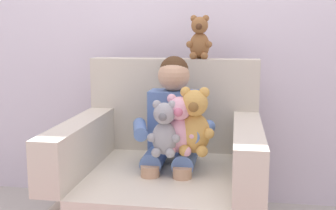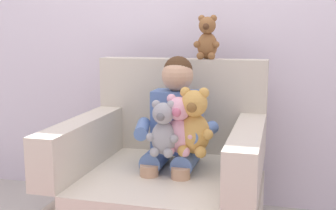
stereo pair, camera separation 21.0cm
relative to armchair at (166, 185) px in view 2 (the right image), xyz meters
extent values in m
cube|color=silver|center=(0.00, 0.66, 0.99)|extent=(6.00, 0.10, 2.60)
cube|color=beige|center=(0.00, -0.12, 0.04)|extent=(0.72, 0.82, 0.12)
cube|color=beige|center=(0.00, 0.37, 0.38)|extent=(1.00, 0.14, 0.55)
cube|color=beige|center=(-0.43, -0.12, 0.23)|extent=(0.14, 0.82, 0.25)
cube|color=beige|center=(0.43, -0.12, 0.23)|extent=(0.14, 0.82, 0.25)
cube|color=#597AB7|center=(0.04, 0.10, 0.33)|extent=(0.26, 0.16, 0.34)
sphere|color=tan|center=(0.04, 0.10, 0.58)|extent=(0.17, 0.17, 0.17)
sphere|color=#472D19|center=(0.04, 0.11, 0.60)|extent=(0.16, 0.16, 0.16)
cylinder|color=#597AB7|center=(-0.04, -0.03, 0.16)|extent=(0.11, 0.26, 0.11)
cylinder|color=tan|center=(-0.04, -0.16, 0.01)|extent=(0.09, 0.09, 0.30)
cylinder|color=#597AB7|center=(0.12, -0.03, 0.16)|extent=(0.11, 0.26, 0.11)
cylinder|color=tan|center=(0.12, -0.16, 0.01)|extent=(0.09, 0.09, 0.30)
cylinder|color=#597AB7|center=(-0.12, -0.02, 0.31)|extent=(0.13, 0.27, 0.07)
cylinder|color=#597AB7|center=(0.20, -0.02, 0.31)|extent=(0.13, 0.27, 0.07)
ellipsoid|color=#9E9EA3|center=(0.03, -0.14, 0.29)|extent=(0.13, 0.11, 0.16)
sphere|color=#9E9EA3|center=(0.03, -0.15, 0.42)|extent=(0.11, 0.11, 0.11)
sphere|color=slate|center=(0.03, -0.20, 0.41)|extent=(0.04, 0.04, 0.04)
sphere|color=#9E9EA3|center=(-0.01, -0.14, 0.46)|extent=(0.04, 0.04, 0.04)
sphere|color=#9E9EA3|center=(-0.03, -0.17, 0.30)|extent=(0.04, 0.04, 0.04)
sphere|color=#9E9EA3|center=(-0.01, -0.19, 0.23)|extent=(0.05, 0.05, 0.05)
sphere|color=#9E9EA3|center=(0.06, -0.14, 0.46)|extent=(0.04, 0.04, 0.04)
sphere|color=#9E9EA3|center=(0.09, -0.17, 0.30)|extent=(0.04, 0.04, 0.04)
sphere|color=#9E9EA3|center=(0.06, -0.19, 0.23)|extent=(0.05, 0.05, 0.05)
ellipsoid|color=#EAA8BC|center=(0.10, -0.10, 0.30)|extent=(0.14, 0.12, 0.18)
sphere|color=#EAA8BC|center=(0.10, -0.11, 0.44)|extent=(0.12, 0.12, 0.12)
sphere|color=#CC6684|center=(0.10, -0.16, 0.43)|extent=(0.04, 0.04, 0.04)
sphere|color=#EAA8BC|center=(0.05, -0.10, 0.48)|extent=(0.05, 0.05, 0.05)
sphere|color=#EAA8BC|center=(0.03, -0.13, 0.31)|extent=(0.05, 0.05, 0.05)
sphere|color=#EAA8BC|center=(0.06, -0.15, 0.23)|extent=(0.05, 0.05, 0.05)
sphere|color=#EAA8BC|center=(0.14, -0.10, 0.48)|extent=(0.05, 0.05, 0.05)
sphere|color=#EAA8BC|center=(0.16, -0.13, 0.31)|extent=(0.05, 0.05, 0.05)
sphere|color=#EAA8BC|center=(0.13, -0.15, 0.23)|extent=(0.05, 0.05, 0.05)
ellipsoid|color=gold|center=(0.17, -0.09, 0.31)|extent=(0.15, 0.13, 0.20)
sphere|color=gold|center=(0.17, -0.10, 0.47)|extent=(0.13, 0.13, 0.13)
sphere|color=brown|center=(0.17, -0.16, 0.46)|extent=(0.05, 0.05, 0.05)
sphere|color=gold|center=(0.12, -0.09, 0.52)|extent=(0.05, 0.05, 0.05)
sphere|color=gold|center=(0.09, -0.13, 0.32)|extent=(0.05, 0.05, 0.05)
sphere|color=gold|center=(0.12, -0.15, 0.24)|extent=(0.06, 0.06, 0.06)
sphere|color=gold|center=(0.21, -0.09, 0.52)|extent=(0.05, 0.05, 0.05)
sphere|color=gold|center=(0.24, -0.13, 0.32)|extent=(0.05, 0.05, 0.05)
sphere|color=gold|center=(0.21, -0.15, 0.24)|extent=(0.06, 0.06, 0.06)
ellipsoid|color=brown|center=(0.15, 0.37, 0.73)|extent=(0.12, 0.10, 0.15)
sphere|color=brown|center=(0.15, 0.36, 0.84)|extent=(0.10, 0.10, 0.10)
sphere|color=#4C2D19|center=(0.15, 0.31, 0.84)|extent=(0.04, 0.04, 0.04)
sphere|color=brown|center=(0.11, 0.36, 0.88)|extent=(0.04, 0.04, 0.04)
sphere|color=brown|center=(0.09, 0.34, 0.74)|extent=(0.04, 0.04, 0.04)
sphere|color=brown|center=(0.12, 0.32, 0.67)|extent=(0.04, 0.04, 0.04)
sphere|color=brown|center=(0.18, 0.36, 0.88)|extent=(0.04, 0.04, 0.04)
sphere|color=brown|center=(0.20, 0.34, 0.74)|extent=(0.04, 0.04, 0.04)
sphere|color=brown|center=(0.18, 0.32, 0.67)|extent=(0.04, 0.04, 0.04)
camera|label=1|loc=(0.36, -2.14, 0.80)|focal=45.67mm
camera|label=2|loc=(0.56, -2.10, 0.80)|focal=45.67mm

